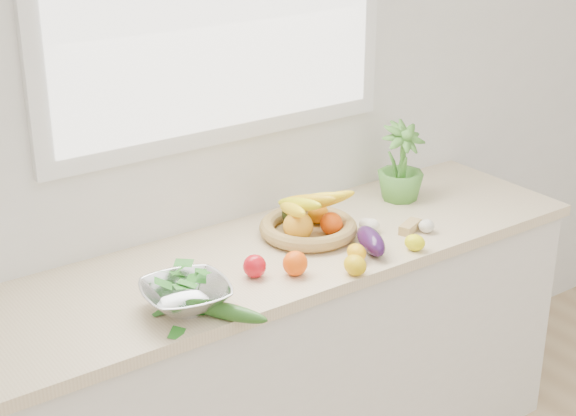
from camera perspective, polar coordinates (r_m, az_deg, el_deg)
back_wall at (r=2.94m, az=-4.46°, el=7.14°), size 4.50×0.02×2.70m
counter_cabinet at (r=3.09m, az=-0.99°, el=-10.76°), size 2.20×0.58×0.86m
countertop at (r=2.87m, az=-1.05°, el=-3.23°), size 2.24×0.62×0.04m
orange_loose at (r=2.70m, az=0.47°, el=-3.60°), size 0.10×0.10×0.08m
lemon_a at (r=2.80m, az=4.45°, el=-2.90°), size 0.07×0.08×0.06m
lemon_b at (r=2.71m, az=4.36°, el=-3.70°), size 0.06×0.08×0.06m
lemon_c at (r=2.89m, az=8.20°, el=-2.23°), size 0.08×0.09×0.05m
apple at (r=2.69m, az=-2.17°, el=-3.77°), size 0.09×0.09×0.07m
ginger at (r=3.04m, az=7.89°, el=-1.23°), size 0.11×0.08×0.03m
garlic_a at (r=3.03m, az=5.05°, el=-1.02°), size 0.06×0.06×0.04m
garlic_b at (r=3.01m, az=5.40°, el=-1.15°), size 0.08×0.08×0.05m
garlic_c at (r=3.03m, az=8.95°, el=-1.16°), size 0.07×0.07×0.05m
eggplant at (r=2.86m, az=5.38°, el=-2.13°), size 0.13×0.20×0.07m
cucumber at (r=2.47m, az=-4.08°, el=-6.66°), size 0.17×0.25×0.05m
radish at (r=2.49m, az=-3.42°, el=-6.61°), size 0.04×0.04×0.03m
potted_herb at (r=3.27m, az=7.31°, el=2.82°), size 0.18×0.18×0.31m
fruit_basket at (r=2.96m, az=1.28°, el=-0.93°), size 0.44×0.44×0.18m
colander_with_spinach at (r=2.50m, az=-6.64°, el=-5.32°), size 0.29×0.29×0.13m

